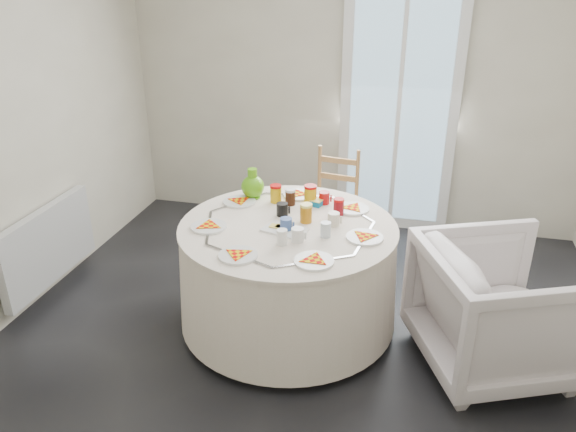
% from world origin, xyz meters
% --- Properties ---
extents(floor, '(4.00, 4.00, 0.00)m').
position_xyz_m(floor, '(0.00, 0.00, 0.00)').
color(floor, black).
rests_on(floor, ground).
extents(wall_back, '(4.00, 0.02, 2.60)m').
position_xyz_m(wall_back, '(0.00, 2.00, 1.30)').
color(wall_back, '#BCB5A3').
rests_on(wall_back, floor).
extents(glass_door, '(1.00, 0.08, 2.10)m').
position_xyz_m(glass_door, '(0.40, 1.95, 1.05)').
color(glass_door, silver).
rests_on(glass_door, floor).
extents(radiator, '(0.07, 1.00, 0.55)m').
position_xyz_m(radiator, '(-1.94, 0.20, 0.38)').
color(radiator, silver).
rests_on(radiator, floor).
extents(table, '(1.42, 1.42, 0.72)m').
position_xyz_m(table, '(-0.15, 0.21, 0.38)').
color(table, white).
rests_on(table, floor).
extents(wooden_chair, '(0.44, 0.42, 0.86)m').
position_xyz_m(wooden_chair, '(-0.06, 1.35, 0.47)').
color(wooden_chair, tan).
rests_on(wooden_chair, floor).
extents(armchair, '(1.06, 1.09, 0.87)m').
position_xyz_m(armchair, '(1.15, 0.09, 0.39)').
color(armchair, silver).
rests_on(armchair, floor).
extents(place_settings, '(1.46, 1.46, 0.02)m').
position_xyz_m(place_settings, '(-0.15, 0.21, 0.77)').
color(place_settings, white).
rests_on(place_settings, table).
extents(jar_cluster, '(0.58, 0.43, 0.15)m').
position_xyz_m(jar_cluster, '(-0.11, 0.50, 0.82)').
color(jar_cluster, '#984C24').
rests_on(jar_cluster, table).
extents(butter_tub, '(0.13, 0.11, 0.04)m').
position_xyz_m(butter_tub, '(-0.06, 0.57, 0.79)').
color(butter_tub, '#086599').
rests_on(butter_tub, table).
extents(green_pitcher, '(0.18, 0.18, 0.21)m').
position_xyz_m(green_pitcher, '(-0.50, 0.60, 0.87)').
color(green_pitcher, '#52A411').
rests_on(green_pitcher, table).
extents(cheese_platter, '(0.30, 0.24, 0.03)m').
position_xyz_m(cheese_platter, '(-0.16, 0.13, 0.77)').
color(cheese_platter, white).
rests_on(cheese_platter, table).
extents(mugs_glasses, '(0.64, 0.64, 0.10)m').
position_xyz_m(mugs_glasses, '(-0.05, 0.23, 0.81)').
color(mugs_glasses, '#AAAAAA').
rests_on(mugs_glasses, table).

